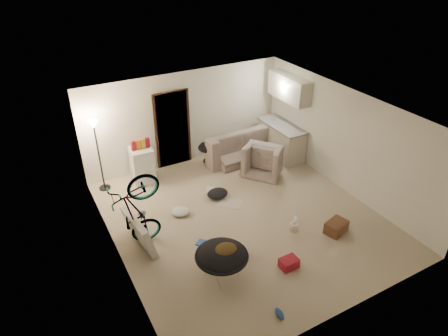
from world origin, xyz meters
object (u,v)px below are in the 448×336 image
drink_case_b (289,263)px  floor_lamp (96,141)px  kitchen_counter (281,140)px  armchair (266,160)px  mini_fridge (143,165)px  sofa (239,147)px  tv_box (139,232)px  saucer_chair (222,260)px  juicer (294,226)px  drink_case_a (336,227)px  bicycle (139,228)px

drink_case_b → floor_lamp: bearing=117.7°
kitchen_counter → armchair: 1.02m
floor_lamp → kitchen_counter: (4.83, -0.65, -0.87)m
kitchen_counter → mini_fridge: (-3.85, 0.55, 0.01)m
sofa → tv_box: tv_box is taller
sofa → saucer_chair: (-2.59, -3.77, 0.09)m
mini_fridge → tv_box: mini_fridge is taller
tv_box → juicer: 3.22m
mini_fridge → drink_case_b: (1.38, -4.27, -0.35)m
floor_lamp → drink_case_b: bearing=-61.6°
kitchen_counter → sofa: size_ratio=0.69×
armchair → drink_case_a: (-0.13, -2.83, -0.18)m
armchair → drink_case_b: (-1.61, -3.18, -0.21)m
saucer_chair → drink_case_b: saucer_chair is taller
floor_lamp → drink_case_a: 5.69m
bicycle → saucer_chair: (1.04, -1.50, -0.06)m
armchair → juicer: size_ratio=3.74×
drink_case_a → bicycle: bearing=142.4°
bicycle → juicer: bicycle is taller
kitchen_counter → tv_box: 5.06m
saucer_chair → tv_box: (-1.04, 1.53, -0.05)m
tv_box → armchair: bearing=11.4°
kitchen_counter → saucer_chair: 4.96m
sofa → drink_case_a: 3.83m
drink_case_a → juicer: (-0.74, 0.47, -0.03)m
kitchen_counter → tv_box: bearing=-159.3°
bicycle → tv_box: bearing=4.2°
drink_case_a → drink_case_b: bearing=178.2°
floor_lamp → sofa: floor_lamp is taller
sofa → tv_box: 4.27m
armchair → kitchen_counter: bearing=-95.8°
armchair → bicycle: bicycle is taller
kitchen_counter → sofa: (-1.10, 0.45, -0.12)m
armchair → mini_fridge: 3.19m
sofa → juicer: sofa is taller
tv_box → drink_case_b: bearing=-47.0°
drink_case_b → drink_case_a: bearing=12.6°
floor_lamp → tv_box: (0.10, -2.44, -0.95)m
floor_lamp → kitchen_counter: bearing=-7.7°
sofa → floor_lamp: bearing=-4.6°
floor_lamp → kitchen_counter: 4.95m
kitchen_counter → tv_box: (-4.73, -1.79, -0.08)m
mini_fridge → juicer: (2.13, -3.45, -0.34)m
juicer → armchair: bearing=69.9°
saucer_chair → drink_case_a: size_ratio=2.10×
saucer_chair → kitchen_counter: bearing=42.0°
bicycle → juicer: size_ratio=6.94×
drink_case_b → sofa: bearing=71.1°
bicycle → mini_fridge: (0.88, 2.37, -0.02)m
kitchen_counter → saucer_chair: size_ratio=1.55×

